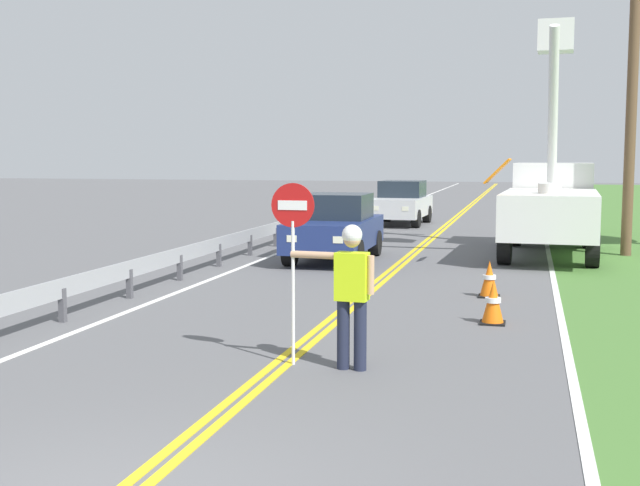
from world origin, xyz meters
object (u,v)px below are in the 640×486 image
Objects in this scene: stop_sign_paddle at (293,232)px; utility_pole_near at (633,79)px; traffic_cone_lead at (493,303)px; flagger_worker at (351,287)px; oncoming_sedan_second at (401,203)px; oncoming_sedan_nearest at (335,228)px; utility_bucket_truck at (551,201)px; traffic_cone_mid at (489,280)px.

stop_sign_paddle is 0.26× the size of utility_pole_near.
traffic_cone_lead is at bearing -107.01° from utility_pole_near.
flagger_worker is 14.61m from utility_pole_near.
stop_sign_paddle reaches higher than oncoming_sedan_second.
utility_pole_near reaches higher than oncoming_sedan_nearest.
utility_bucket_truck is at bearing -57.83° from oncoming_sedan_second.
traffic_cone_mid is at bearing 69.13° from stop_sign_paddle.
traffic_cone_lead is (2.37, 3.25, -1.37)m from stop_sign_paddle.
traffic_cone_mid is at bearing 93.99° from traffic_cone_lead.
oncoming_sedan_second is at bearing 104.49° from traffic_cone_mid.
utility_pole_near is at bearing 21.69° from oncoming_sedan_nearest.
oncoming_sedan_second is 18.98m from traffic_cone_lead.
flagger_worker reaches higher than traffic_cone_lead.
flagger_worker is 10.77m from oncoming_sedan_nearest.
stop_sign_paddle reaches higher than traffic_cone_mid.
utility_bucket_truck is 1.66× the size of oncoming_sedan_second.
flagger_worker is 2.61× the size of traffic_cone_mid.
flagger_worker is 3.74m from traffic_cone_lead.
utility_pole_near reaches higher than flagger_worker.
flagger_worker is 2.61× the size of traffic_cone_lead.
traffic_cone_lead is 2.52m from traffic_cone_mid.
stop_sign_paddle is 14.67m from utility_pole_near.
flagger_worker is at bearing -101.62° from utility_bucket_truck.
utility_bucket_truck reaches higher than traffic_cone_lead.
oncoming_sedan_second is (-0.03, 11.35, 0.00)m from oncoming_sedan_nearest.
flagger_worker is 0.20× the size of utility_pole_near.
stop_sign_paddle reaches higher than traffic_cone_lead.
utility_bucket_truck is 9.86× the size of traffic_cone_mid.
oncoming_sedan_second reaches higher than traffic_cone_lead.
traffic_cone_mid is at bearing -113.31° from utility_pole_near.
oncoming_sedan_nearest is at bearing -158.31° from utility_pole_near.
oncoming_sedan_second is at bearing 90.14° from oncoming_sedan_nearest.
stop_sign_paddle is 4.25m from traffic_cone_lead.
oncoming_sedan_second is (-1.93, 21.72, -0.88)m from stop_sign_paddle.
oncoming_sedan_nearest is 8.33m from traffic_cone_lead.
oncoming_sedan_nearest is (-2.67, 10.43, -0.21)m from flagger_worker.
flagger_worker is at bearing -4.08° from stop_sign_paddle.
utility_pole_near reaches higher than traffic_cone_lead.
stop_sign_paddle is 0.34× the size of utility_bucket_truck.
traffic_cone_mid is (1.43, 5.81, -0.71)m from flagger_worker.
oncoming_sedan_second is 11.83m from utility_pole_near.
utility_bucket_truck is 7.56m from traffic_cone_mid.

